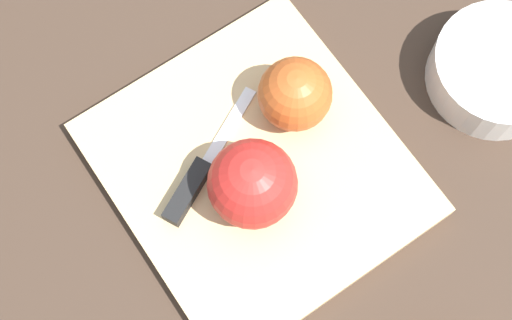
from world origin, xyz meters
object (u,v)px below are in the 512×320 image
(apple_half_right, at_px, (295,94))
(knife, at_px, (193,183))
(bowl, at_px, (498,69))
(apple_half_left, at_px, (252,184))

(apple_half_right, height_order, knife, apple_half_right)
(knife, xyz_separation_m, bowl, (-0.07, -0.33, -0.00))
(apple_half_left, xyz_separation_m, apple_half_right, (0.06, -0.09, -0.01))
(apple_half_left, bearing_deg, knife, 28.85)
(knife, relative_size, bowl, 1.07)
(apple_half_left, height_order, knife, apple_half_left)
(apple_half_right, xyz_separation_m, knife, (-0.01, 0.13, -0.03))
(apple_half_left, distance_m, bowl, 0.29)
(apple_half_left, height_order, apple_half_right, apple_half_left)
(knife, bearing_deg, bowl, -39.89)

